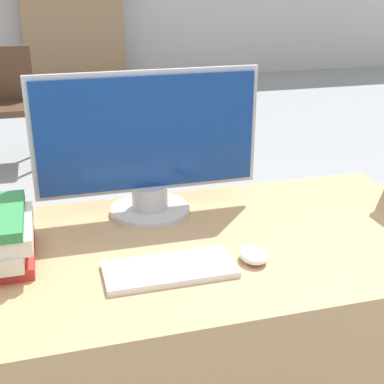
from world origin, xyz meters
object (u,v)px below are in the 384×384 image
(mouse, at_px, (253,255))
(far_chair, at_px, (6,98))
(monitor, at_px, (148,147))
(keyboard, at_px, (170,269))

(mouse, xyz_separation_m, far_chair, (-0.78, 3.31, -0.26))
(monitor, relative_size, keyboard, 2.06)
(monitor, height_order, keyboard, monitor)
(keyboard, bearing_deg, far_chair, 99.63)
(monitor, xyz_separation_m, mouse, (0.20, -0.36, -0.19))
(monitor, bearing_deg, far_chair, 101.18)
(monitor, xyz_separation_m, keyboard, (-0.02, -0.36, -0.20))
(keyboard, relative_size, far_chair, 0.36)
(mouse, bearing_deg, monitor, 118.65)
(far_chair, bearing_deg, keyboard, -30.06)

